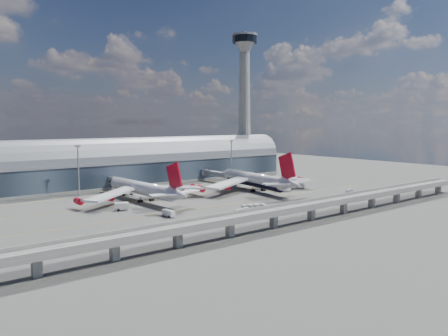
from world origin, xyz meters
TOP-DOWN VIEW (x-y plane):
  - ground at (0.00, 0.00)m, footprint 500.00×500.00m
  - taxi_lines at (0.00, 22.11)m, footprint 200.00×80.12m
  - terminal at (0.00, 77.99)m, footprint 200.00×30.00m
  - control_tower at (85.00, 83.00)m, footprint 19.00×19.00m
  - guideway at (-0.00, -55.00)m, footprint 220.00×8.50m
  - floodlight_mast_left at (-50.00, 55.00)m, footprint 3.00×0.70m
  - floodlight_mast_right at (50.00, 55.00)m, footprint 3.00×0.70m
  - airliner_left at (-31.73, 19.74)m, footprint 65.07×68.36m
  - airliner_right at (31.04, 10.72)m, footprint 69.42×72.61m
  - jet_bridge_left at (-28.34, 53.12)m, footprint 4.40×28.00m
  - jet_bridge_right at (34.79, 51.18)m, footprint 4.40×32.00m
  - service_truck_0 at (-40.05, -16.44)m, footprint 2.45×6.36m
  - service_truck_1 at (-49.30, 6.73)m, footprint 6.25×4.24m
  - service_truck_2 at (40.83, -0.13)m, footprint 9.28×3.63m
  - service_truck_3 at (57.65, 2.70)m, footprint 3.17×5.76m
  - service_truck_4 at (-1.26, 37.35)m, footprint 4.64×6.28m
  - service_truck_5 at (-21.05, 43.86)m, footprint 6.60×5.18m
  - cargo_train_0 at (-3.53, -26.03)m, footprint 11.42×5.52m
  - cargo_train_1 at (-12.86, -29.25)m, footprint 8.17×2.74m
  - cargo_train_2 at (65.84, -24.59)m, footprint 7.93×4.24m

SIDE VIEW (x-z plane):
  - ground at x=0.00m, z-range 0.00..0.00m
  - taxi_lines at x=0.00m, z-range 0.00..0.01m
  - cargo_train_2 at x=65.84m, z-range 0.04..1.79m
  - cargo_train_1 at x=-12.86m, z-range 0.04..1.83m
  - cargo_train_0 at x=-3.53m, z-range 0.04..1.95m
  - service_truck_0 at x=-40.05m, z-range 0.04..2.64m
  - service_truck_3 at x=57.65m, z-range 0.03..2.66m
  - service_truck_5 at x=-21.05m, z-range 0.03..3.05m
  - service_truck_4 at x=-1.26m, z-range 0.01..3.32m
  - service_truck_1 at x=-49.30m, z-range 0.01..3.34m
  - service_truck_2 at x=40.83m, z-range 0.07..3.34m
  - jet_bridge_left at x=-28.34m, z-range 1.55..8.80m
  - jet_bridge_right at x=34.79m, z-range 1.56..8.81m
  - guideway at x=0.00m, z-range 1.69..8.89m
  - airliner_left at x=-31.73m, z-range -4.46..16.37m
  - airliner_right at x=31.04m, z-range -5.55..17.50m
  - terminal at x=0.00m, z-range -2.66..25.34m
  - floodlight_mast_left at x=-50.00m, z-range 0.78..26.48m
  - floodlight_mast_right at x=50.00m, z-range 0.78..26.48m
  - control_tower at x=85.00m, z-range 0.14..103.14m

